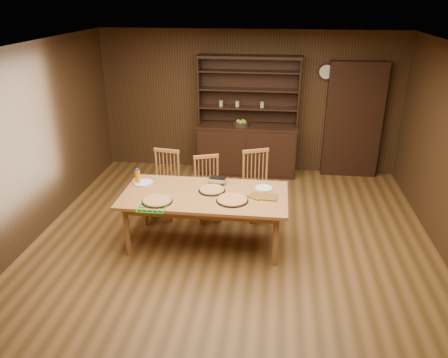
# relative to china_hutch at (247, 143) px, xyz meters

# --- Properties ---
(floor) EXTENTS (6.00, 6.00, 0.00)m
(floor) POSITION_rel_china_hutch_xyz_m (0.00, -2.75, -0.60)
(floor) COLOR brown
(floor) RESTS_ON ground
(room_shell) EXTENTS (6.00, 6.00, 6.00)m
(room_shell) POSITION_rel_china_hutch_xyz_m (0.00, -2.75, 0.98)
(room_shell) COLOR silver
(room_shell) RESTS_ON floor
(china_hutch) EXTENTS (1.84, 0.52, 2.17)m
(china_hutch) POSITION_rel_china_hutch_xyz_m (0.00, 0.00, 0.00)
(china_hutch) COLOR black
(china_hutch) RESTS_ON floor
(doorway) EXTENTS (1.00, 0.18, 2.10)m
(doorway) POSITION_rel_china_hutch_xyz_m (1.90, 0.15, 0.45)
(doorway) COLOR black
(doorway) RESTS_ON floor
(wall_clock) EXTENTS (0.30, 0.05, 0.30)m
(wall_clock) POSITION_rel_china_hutch_xyz_m (1.35, 0.20, 1.30)
(wall_clock) COLOR black
(wall_clock) RESTS_ON room_shell
(dining_table) EXTENTS (2.17, 1.09, 0.75)m
(dining_table) POSITION_rel_china_hutch_xyz_m (-0.37, -2.62, 0.09)
(dining_table) COLOR #A7643A
(dining_table) RESTS_ON floor
(chair_left) EXTENTS (0.48, 0.46, 1.03)m
(chair_left) POSITION_rel_china_hutch_xyz_m (-1.11, -1.83, -0.05)
(chair_left) COLOR #A86B39
(chair_left) RESTS_ON floor
(chair_center) EXTENTS (0.51, 0.49, 0.98)m
(chair_center) POSITION_rel_china_hutch_xyz_m (-0.45, -1.85, -0.08)
(chair_center) COLOR #A86B39
(chair_center) RESTS_ON floor
(chair_right) EXTENTS (0.55, 0.54, 1.05)m
(chair_right) POSITION_rel_china_hutch_xyz_m (0.27, -1.72, -0.04)
(chair_right) COLOR #A86B39
(chair_right) RESTS_ON floor
(pizza_left) EXTENTS (0.39, 0.39, 0.04)m
(pizza_left) POSITION_rel_china_hutch_xyz_m (-0.93, -2.93, 0.17)
(pizza_left) COLOR black
(pizza_left) RESTS_ON dining_table
(pizza_right) EXTENTS (0.41, 0.41, 0.04)m
(pizza_right) POSITION_rel_china_hutch_xyz_m (0.01, -2.79, 0.17)
(pizza_right) COLOR black
(pizza_right) RESTS_ON dining_table
(pizza_center) EXTENTS (0.36, 0.36, 0.04)m
(pizza_center) POSITION_rel_china_hutch_xyz_m (-0.29, -2.52, 0.17)
(pizza_center) COLOR black
(pizza_center) RESTS_ON dining_table
(cooling_rack) EXTENTS (0.41, 0.41, 0.02)m
(cooling_rack) POSITION_rel_china_hutch_xyz_m (-0.94, -3.08, 0.16)
(cooling_rack) COLOR #0B9221
(cooling_rack) RESTS_ON dining_table
(plate_left) EXTENTS (0.28, 0.28, 0.02)m
(plate_left) POSITION_rel_china_hutch_xyz_m (-1.27, -2.39, 0.16)
(plate_left) COLOR white
(plate_left) RESTS_ON dining_table
(plate_right) EXTENTS (0.25, 0.25, 0.02)m
(plate_right) POSITION_rel_china_hutch_xyz_m (0.40, -2.36, 0.16)
(plate_right) COLOR white
(plate_right) RESTS_ON dining_table
(foil_dish) EXTENTS (0.24, 0.18, 0.09)m
(foil_dish) POSITION_rel_china_hutch_xyz_m (-0.24, -2.27, 0.20)
(foil_dish) COLOR silver
(foil_dish) RESTS_ON dining_table
(juice_bottle) EXTENTS (0.07, 0.07, 0.21)m
(juice_bottle) POSITION_rel_china_hutch_xyz_m (-1.34, -2.40, 0.25)
(juice_bottle) COLOR orange
(juice_bottle) RESTS_ON dining_table
(pot_holder_a) EXTENTS (0.24, 0.24, 0.02)m
(pot_holder_a) POSITION_rel_china_hutch_xyz_m (0.47, -2.63, 0.16)
(pot_holder_a) COLOR #AF1414
(pot_holder_a) RESTS_ON dining_table
(pot_holder_b) EXTENTS (0.27, 0.27, 0.01)m
(pot_holder_b) POSITION_rel_china_hutch_xyz_m (0.32, -2.62, 0.16)
(pot_holder_b) COLOR #AF1414
(pot_holder_b) RESTS_ON dining_table
(fruit_bowl) EXTENTS (0.29, 0.29, 0.12)m
(fruit_bowl) POSITION_rel_china_hutch_xyz_m (-0.11, -0.07, 0.39)
(fruit_bowl) COLOR black
(fruit_bowl) RESTS_ON china_hutch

